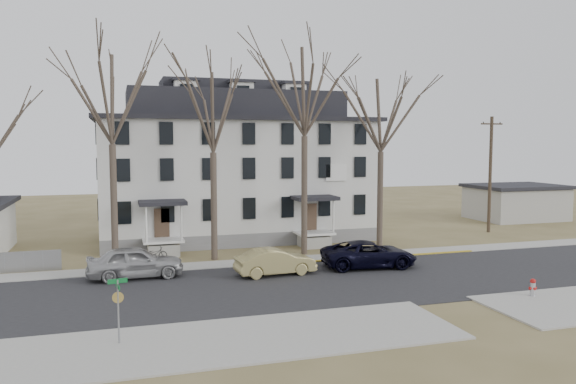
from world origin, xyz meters
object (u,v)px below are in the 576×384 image
object	(u,v)px
utility_pole_far	(490,173)
tree_far_left	(111,92)
tree_mid_left	(213,107)
car_navy	(369,255)
bicycle_left	(154,254)
tree_mid_right	(381,110)
street_sign	(118,301)
tree_center	(305,85)
car_tan	(275,262)
boarding_house	(235,168)
car_silver	(135,263)
fire_hydrant	(533,288)

from	to	relation	value
utility_pole_far	tree_far_left	bearing A→B (deg)	-171.90
tree_far_left	tree_mid_left	distance (m)	6.05
car_navy	bicycle_left	xyz separation A→B (m)	(-12.02, 5.63, -0.35)
tree_mid_right	street_sign	xyz separation A→B (m)	(-17.36, -14.00, -7.95)
tree_mid_right	street_sign	size ratio (longest dim) A/B	5.16
tree_center	car_tan	distance (m)	12.12
tree_far_left	utility_pole_far	xyz separation A→B (m)	(29.50, 4.20, -5.44)
boarding_house	car_tan	distance (m)	14.21
street_sign	tree_mid_right	bearing A→B (deg)	28.46
car_navy	bicycle_left	world-z (taller)	car_navy
car_silver	fire_hydrant	bearing A→B (deg)	-118.96
utility_pole_far	street_sign	bearing A→B (deg)	-148.20
fire_hydrant	boarding_house	bearing A→B (deg)	115.41
tree_far_left	street_sign	size ratio (longest dim) A/B	5.56
utility_pole_far	car_tan	size ratio (longest dim) A/B	2.12
tree_mid_left	tree_center	bearing A→B (deg)	0.00
tree_mid_left	tree_mid_right	size ratio (longest dim) A/B	1.00
utility_pole_far	street_sign	xyz separation A→B (m)	(-29.36, -18.20, -3.26)
tree_mid_right	bicycle_left	world-z (taller)	tree_mid_right
fire_hydrant	car_navy	bearing A→B (deg)	120.48
tree_center	utility_pole_far	xyz separation A→B (m)	(17.50, 4.20, -6.18)
car_navy	car_tan	bearing A→B (deg)	98.37
boarding_house	street_sign	xyz separation A→B (m)	(-8.86, -22.15, -3.73)
street_sign	bicycle_left	bearing A→B (deg)	71.08
boarding_house	fire_hydrant	xyz separation A→B (m)	(10.11, -21.29, -4.92)
tree_far_left	bicycle_left	bearing A→B (deg)	14.46
car_silver	boarding_house	bearing A→B (deg)	-35.24
tree_mid_right	bicycle_left	size ratio (longest dim) A/B	7.88
bicycle_left	tree_center	bearing A→B (deg)	-104.94
tree_far_left	car_navy	size ratio (longest dim) A/B	2.45
street_sign	tree_center	bearing A→B (deg)	39.31
tree_far_left	boarding_house	bearing A→B (deg)	42.18
tree_mid_left	tree_center	world-z (taller)	tree_center
boarding_house	car_navy	distance (m)	14.95
utility_pole_far	boarding_house	bearing A→B (deg)	169.08
tree_center	street_sign	size ratio (longest dim) A/B	5.96
tree_far_left	bicycle_left	size ratio (longest dim) A/B	8.49
tree_center	bicycle_left	bearing A→B (deg)	176.45
utility_pole_far	tree_mid_right	bearing A→B (deg)	-160.71
car_navy	tree_center	bearing A→B (deg)	31.03
tree_mid_left	utility_pole_far	distance (m)	24.33
car_navy	street_sign	size ratio (longest dim) A/B	2.27
car_silver	fire_hydrant	world-z (taller)	car_silver
utility_pole_far	car_navy	xyz separation A→B (m)	(-15.16, -9.23, -4.13)
tree_mid_right	car_silver	world-z (taller)	tree_mid_right
tree_mid_right	car_silver	size ratio (longest dim) A/B	2.48
street_sign	car_navy	bearing A→B (deg)	21.86
car_silver	car_tan	world-z (taller)	car_silver
street_sign	boarding_house	bearing A→B (deg)	57.79
tree_far_left	tree_mid_left	xyz separation A→B (m)	(6.00, 0.00, -0.74)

